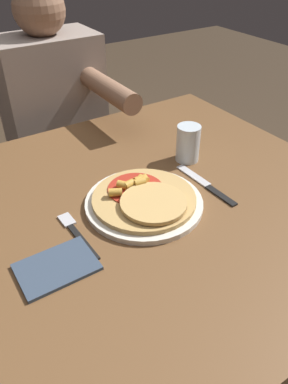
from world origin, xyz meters
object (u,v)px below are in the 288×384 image
Objects in this scene: drinking_glass at (188,143)px; plate at (144,203)px; knife at (206,185)px; person_diner at (57,122)px; dining_table at (132,237)px; fork at (76,232)px; pizza at (145,198)px.

plate is at bearing -153.00° from drinking_glass.
knife is 0.19× the size of person_diner.
drinking_glass reaches higher than dining_table.
drinking_glass is at bearing 27.00° from plate.
fork is at bearing -179.10° from plate.
plate is 0.18m from fork.
plate is 2.71× the size of drinking_glass.
plate is 0.25× the size of person_diner.
drinking_glass is at bearing 21.41° from dining_table.
plate reaches higher than dining_table.
plate is 1.31× the size of knife.
person_diner is (0.05, 0.71, -0.08)m from plate.
dining_table is 0.99× the size of person_diner.
dining_table is 0.19m from fork.
person_diner is at bearing 83.27° from dining_table.
pizza reaches higher than dining_table.
fork is 0.15× the size of person_diner.
person_diner reaches higher than drinking_glass.
dining_table is at bearing -158.59° from drinking_glass.
dining_table is 6.67× the size of fork.
plate is (0.03, -0.02, 0.11)m from dining_table.
person_diner reaches higher than pizza.
pizza is at bearing -94.38° from person_diner.
plate is 0.18m from knife.
dining_table is at bearing 150.34° from plate.
drinking_glass is (0.22, 0.12, 0.03)m from pizza.
plate is 0.02m from pizza.
fork is at bearing -163.96° from drinking_glass.
plate is 1.65× the size of fork.
pizza is 0.19m from knife.
person_diner is (-0.17, 0.60, -0.13)m from drinking_glass.
drinking_glass is at bearing 27.78° from pizza.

